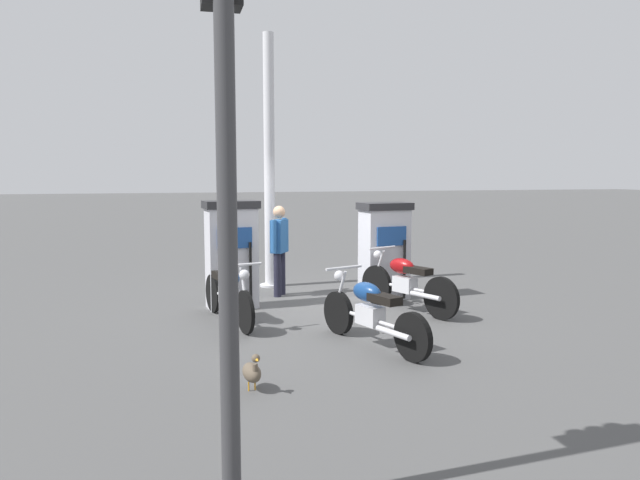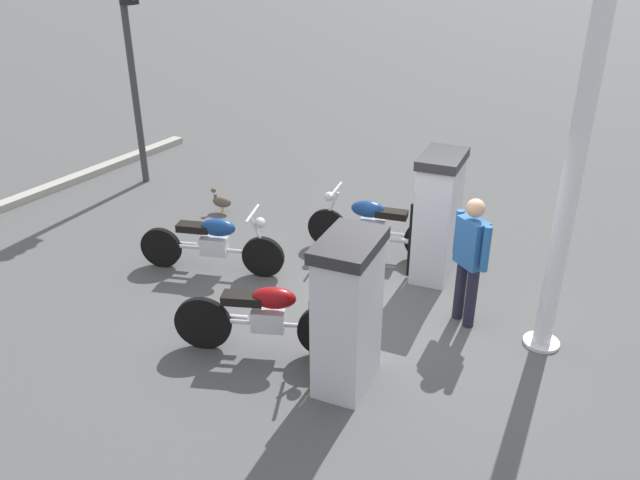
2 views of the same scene
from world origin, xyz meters
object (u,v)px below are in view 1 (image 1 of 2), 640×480
at_px(canopy_support_pole, 269,166).
at_px(fuel_pump_far, 384,250).
at_px(fuel_pump_near, 232,254).
at_px(attendant_person, 279,245).
at_px(motorcycle_extra, 371,312).
at_px(roadside_traffic_light, 224,92).
at_px(wandering_duck, 252,371).
at_px(motorcycle_near_pump, 229,291).
at_px(motorcycle_far_pump, 406,282).

bearing_deg(canopy_support_pole, fuel_pump_far, 45.46).
distance_m(fuel_pump_near, attendant_person, 1.16).
relative_size(motorcycle_extra, roadside_traffic_light, 0.51).
bearing_deg(motorcycle_extra, fuel_pump_far, 154.87).
bearing_deg(roadside_traffic_light, fuel_pump_near, 172.30).
xyz_separation_m(motorcycle_extra, wandering_duck, (1.14, -1.67, -0.24)).
height_order(fuel_pump_far, motorcycle_extra, fuel_pump_far).
bearing_deg(motorcycle_near_pump, motorcycle_extra, 42.94).
distance_m(motorcycle_far_pump, attendant_person, 2.39).
bearing_deg(attendant_person, motorcycle_extra, 7.44).
xyz_separation_m(motorcycle_near_pump, motorcycle_far_pump, (0.01, 2.73, -0.01)).
relative_size(fuel_pump_far, canopy_support_pole, 0.35).
height_order(motorcycle_near_pump, canopy_support_pole, canopy_support_pole).
bearing_deg(attendant_person, canopy_support_pole, 179.05).
relative_size(fuel_pump_far, motorcycle_extra, 0.84).
relative_size(motorcycle_far_pump, attendant_person, 1.19).
bearing_deg(roadside_traffic_light, attendant_person, 165.32).
xyz_separation_m(motorcycle_near_pump, attendant_person, (-1.69, 1.10, 0.43)).
height_order(motorcycle_far_pump, wandering_duck, motorcycle_far_pump).
distance_m(fuel_pump_near, canopy_support_pole, 2.34).
xyz_separation_m(fuel_pump_near, canopy_support_pole, (-1.63, 0.94, 1.40)).
relative_size(fuel_pump_far, motorcycle_far_pump, 0.87).
bearing_deg(roadside_traffic_light, motorcycle_near_pump, 172.81).
xyz_separation_m(fuel_pump_far, wandering_duck, (3.77, -2.90, -0.64)).
bearing_deg(motorcycle_near_pump, roadside_traffic_light, -7.19).
bearing_deg(wandering_duck, canopy_support_pole, 166.99).
height_order(fuel_pump_near, attendant_person, fuel_pump_near).
height_order(motorcycle_near_pump, roadside_traffic_light, roadside_traffic_light).
height_order(motorcycle_far_pump, attendant_person, attendant_person).
bearing_deg(motorcycle_near_pump, fuel_pump_far, 109.52).
bearing_deg(motorcycle_extra, canopy_support_pole, -174.35).
relative_size(fuel_pump_far, motorcycle_near_pump, 0.83).
relative_size(fuel_pump_near, motorcycle_near_pump, 0.86).
height_order(motorcycle_far_pump, roadside_traffic_light, roadside_traffic_light).
height_order(fuel_pump_near, canopy_support_pole, canopy_support_pole).
height_order(attendant_person, canopy_support_pole, canopy_support_pole).
distance_m(fuel_pump_near, wandering_duck, 3.84).
bearing_deg(motorcycle_extra, motorcycle_far_pump, 144.02).
distance_m(motorcycle_near_pump, attendant_person, 2.06).
height_order(fuel_pump_near, fuel_pump_far, fuel_pump_near).
bearing_deg(canopy_support_pole, roadside_traffic_light, -13.04).
relative_size(fuel_pump_near, motorcycle_extra, 0.88).
xyz_separation_m(motorcycle_extra, roadside_traffic_light, (3.17, -2.14, 2.17)).
bearing_deg(motorcycle_far_pump, wandering_duck, -45.84).
distance_m(wandering_duck, roadside_traffic_light, 3.19).
relative_size(motorcycle_extra, wandering_duck, 4.76).
height_order(fuel_pump_near, wandering_duck, fuel_pump_near).
bearing_deg(roadside_traffic_light, fuel_pump_far, 149.80).
distance_m(fuel_pump_far, motorcycle_extra, 2.93).
xyz_separation_m(fuel_pump_near, motorcycle_far_pump, (0.99, 2.55, -0.40)).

